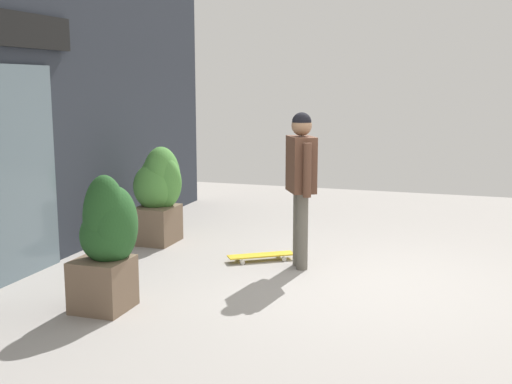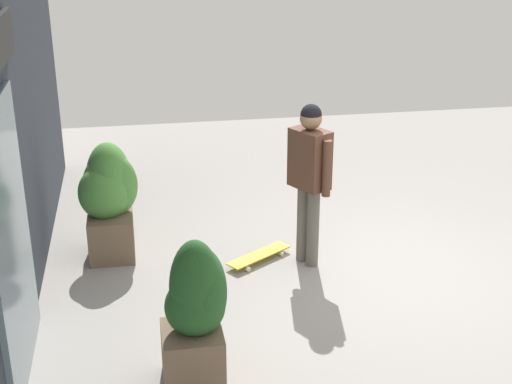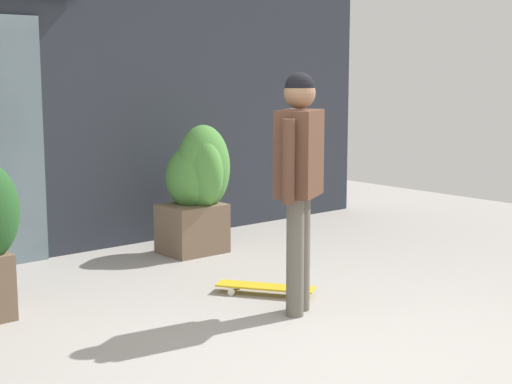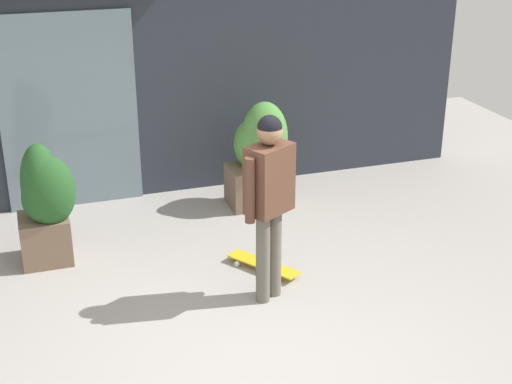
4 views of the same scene
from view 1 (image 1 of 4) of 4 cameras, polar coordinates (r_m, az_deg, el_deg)
name	(u,v)px [view 1 (image 1 of 4)]	position (r m, az deg, el deg)	size (l,w,h in m)	color
ground_plane	(339,281)	(6.95, 7.43, -7.94)	(12.00, 12.00, 0.00)	#9E9993
building_facade	(52,99)	(7.98, -17.81, 7.93)	(7.93, 0.31, 3.86)	#2D333D
skateboarder	(301,173)	(7.18, 4.07, 1.71)	(0.53, 0.43, 1.78)	#666056
skateboard	(261,256)	(7.65, 0.46, -5.73)	(0.60, 0.77, 0.08)	gold
planter_box_left	(159,190)	(8.54, -8.74, 0.14)	(0.71, 0.65, 1.27)	brown
planter_box_right	(108,240)	(6.06, -13.18, -4.21)	(0.59, 0.54, 1.28)	brown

